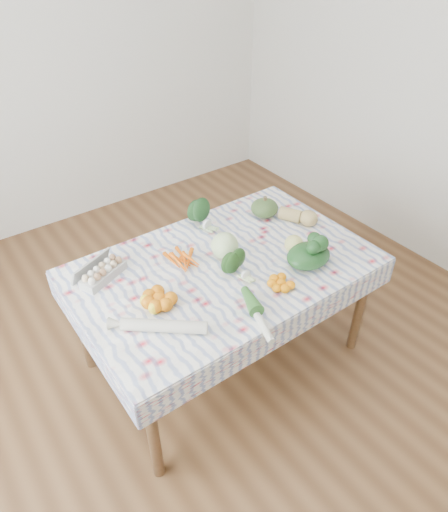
# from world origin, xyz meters

# --- Properties ---
(ground) EXTENTS (4.50, 4.50, 0.00)m
(ground) POSITION_xyz_m (0.00, 0.00, 0.00)
(ground) COLOR brown
(ground) RESTS_ON ground
(wall_back) EXTENTS (4.00, 0.04, 2.80)m
(wall_back) POSITION_xyz_m (0.00, 2.25, 1.40)
(wall_back) COLOR silver
(wall_back) RESTS_ON ground
(dining_table) EXTENTS (1.60, 1.00, 0.75)m
(dining_table) POSITION_xyz_m (0.00, 0.00, 0.68)
(dining_table) COLOR brown
(dining_table) RESTS_ON ground
(tablecloth) EXTENTS (1.66, 1.06, 0.01)m
(tablecloth) POSITION_xyz_m (0.00, 0.00, 0.76)
(tablecloth) COLOR white
(tablecloth) RESTS_ON dining_table
(egg_carton) EXTENTS (0.29, 0.21, 0.07)m
(egg_carton) POSITION_xyz_m (-0.60, 0.28, 0.80)
(egg_carton) COLOR #AEAEA9
(egg_carton) RESTS_ON tablecloth
(carrot_bunch) EXTENTS (0.24, 0.22, 0.04)m
(carrot_bunch) POSITION_xyz_m (-0.18, 0.15, 0.78)
(carrot_bunch) COLOR #F0610A
(carrot_bunch) RESTS_ON tablecloth
(kale_bunch) EXTENTS (0.20, 0.18, 0.15)m
(kale_bunch) POSITION_xyz_m (0.11, 0.39, 0.84)
(kale_bunch) COLOR #183C18
(kale_bunch) RESTS_ON tablecloth
(kabocha_squash) EXTENTS (0.18, 0.18, 0.12)m
(kabocha_squash) POSITION_xyz_m (0.51, 0.26, 0.82)
(kabocha_squash) COLOR #3B5628
(kabocha_squash) RESTS_ON tablecloth
(cabbage) EXTENTS (0.18, 0.18, 0.16)m
(cabbage) POSITION_xyz_m (0.04, 0.05, 0.84)
(cabbage) COLOR #BCDA91
(cabbage) RESTS_ON tablecloth
(butternut_squash) EXTENTS (0.21, 0.26, 0.11)m
(butternut_squash) POSITION_xyz_m (0.64, 0.07, 0.82)
(butternut_squash) COLOR tan
(butternut_squash) RESTS_ON tablecloth
(orange_cluster) EXTENTS (0.28, 0.28, 0.08)m
(orange_cluster) POSITION_xyz_m (-0.45, -0.07, 0.80)
(orange_cluster) COLOR orange
(orange_cluster) RESTS_ON tablecloth
(broccoli) EXTENTS (0.13, 0.13, 0.10)m
(broccoli) POSITION_xyz_m (0.01, -0.13, 0.81)
(broccoli) COLOR #1D4215
(broccoli) RESTS_ON tablecloth
(mandarin_cluster) EXTENTS (0.19, 0.19, 0.05)m
(mandarin_cluster) POSITION_xyz_m (0.13, -0.33, 0.79)
(mandarin_cluster) COLOR orange
(mandarin_cluster) RESTS_ON tablecloth
(grapefruit) EXTENTS (0.14, 0.14, 0.11)m
(grapefruit) POSITION_xyz_m (0.40, -0.14, 0.82)
(grapefruit) COLOR #CDC869
(grapefruit) RESTS_ON tablecloth
(spinach_bag) EXTENTS (0.32, 0.29, 0.12)m
(spinach_bag) POSITION_xyz_m (0.38, -0.27, 0.82)
(spinach_bag) COLOR #133515
(spinach_bag) RESTS_ON tablecloth
(daikon) EXTENTS (0.37, 0.32, 0.06)m
(daikon) POSITION_xyz_m (-0.53, -0.24, 0.79)
(daikon) COLOR beige
(daikon) RESTS_ON tablecloth
(leek) EXTENTS (0.14, 0.35, 0.04)m
(leek) POSITION_xyz_m (-0.12, -0.44, 0.78)
(leek) COLOR silver
(leek) RESTS_ON tablecloth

